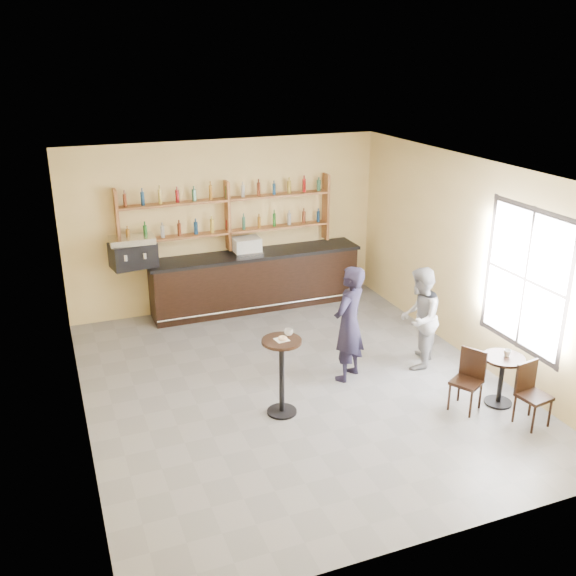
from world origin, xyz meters
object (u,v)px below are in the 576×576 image
object	(u,v)px
pedestal_table	(282,377)
chair_west	(466,381)
bar_counter	(256,280)
pastry_case	(246,246)
cafe_table	(501,380)
man_main	(349,324)
chair_south	(534,396)
patron_second	(419,318)
espresso_machine	(133,252)

from	to	relation	value
pedestal_table	chair_west	xyz separation A→B (m)	(2.40, -0.84, -0.12)
bar_counter	pastry_case	distance (m)	0.73
pedestal_table	cafe_table	xyz separation A→B (m)	(2.95, -0.89, -0.19)
bar_counter	man_main	xyz separation A→B (m)	(0.39, -3.20, 0.34)
chair_west	bar_counter	bearing A→B (deg)	168.17
chair_south	patron_second	size ratio (longest dim) A/B	0.53
man_main	espresso_machine	bearing A→B (deg)	-85.50
espresso_machine	pastry_case	size ratio (longest dim) A/B	1.49
patron_second	bar_counter	bearing A→B (deg)	-111.21
pastry_case	pedestal_table	distance (m)	3.93
cafe_table	chair_west	distance (m)	0.56
espresso_machine	pastry_case	xyz separation A→B (m)	(2.09, 0.00, -0.12)
cafe_table	chair_west	world-z (taller)	chair_west
espresso_machine	chair_south	bearing A→B (deg)	-59.45
man_main	chair_south	distance (m)	2.73
espresso_machine	chair_south	xyz separation A→B (m)	(4.36, -5.28, -0.95)
man_main	chair_west	world-z (taller)	man_main
pastry_case	man_main	distance (m)	3.27
man_main	chair_west	distance (m)	1.87
pedestal_table	man_main	bearing A→B (deg)	24.44
pastry_case	patron_second	xyz separation A→B (m)	(1.75, -3.24, -0.45)
patron_second	man_main	bearing A→B (deg)	-49.02
bar_counter	chair_south	bearing A→B (deg)	-68.30
chair_west	pedestal_table	bearing A→B (deg)	-138.99
espresso_machine	pastry_case	bearing A→B (deg)	-9.01
chair_south	patron_second	bearing A→B (deg)	95.54
chair_west	espresso_machine	bearing A→B (deg)	-170.71
bar_counter	pastry_case	xyz separation A→B (m)	(-0.17, 0.00, 0.71)
man_main	patron_second	xyz separation A→B (m)	(1.20, -0.04, -0.08)
bar_counter	chair_south	size ratio (longest dim) A/B	4.73
bar_counter	pedestal_table	world-z (taller)	pedestal_table
patron_second	chair_west	bearing A→B (deg)	39.17
bar_counter	patron_second	size ratio (longest dim) A/B	2.51
bar_counter	man_main	bearing A→B (deg)	-83.07
espresso_machine	man_main	size ratio (longest dim) A/B	0.43
bar_counter	patron_second	bearing A→B (deg)	-63.91
pastry_case	patron_second	size ratio (longest dim) A/B	0.32
bar_counter	espresso_machine	xyz separation A→B (m)	(-2.26, 0.00, 0.83)
chair_west	cafe_table	bearing A→B (deg)	55.01
bar_counter	chair_south	world-z (taller)	bar_counter
pedestal_table	chair_south	bearing A→B (deg)	-26.34
pedestal_table	chair_west	bearing A→B (deg)	-19.20
man_main	chair_west	bearing A→B (deg)	92.87
cafe_table	man_main	bearing A→B (deg)	138.40
cafe_table	espresso_machine	bearing A→B (deg)	132.65
pedestal_table	man_main	world-z (taller)	man_main
man_main	cafe_table	bearing A→B (deg)	103.32
pedestal_table	patron_second	xyz separation A→B (m)	(2.49, 0.55, 0.26)
pastry_case	cafe_table	bearing A→B (deg)	-57.86
patron_second	pastry_case	bearing A→B (deg)	-108.85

